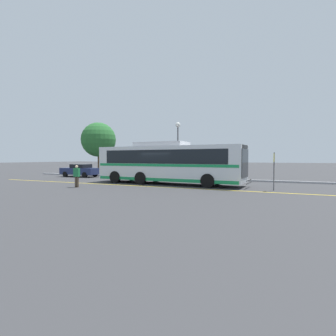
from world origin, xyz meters
name	(u,v)px	position (x,y,z in m)	size (l,w,h in m)	color
ground_plane	(161,184)	(0.00, 0.00, 0.00)	(220.00, 220.00, 0.00)	#38383A
lane_strip_0	(156,187)	(0.53, -1.98, 0.00)	(0.20, 32.04, 0.01)	gold
curb_strip	(190,178)	(0.53, 5.49, 0.07)	(40.04, 0.36, 0.15)	#99999E
transit_bus	(168,163)	(0.51, 0.22, 1.73)	(12.46, 3.23, 3.37)	silver
parked_car_0	(80,170)	(-11.70, 3.67, 0.73)	(4.39, 1.95, 1.41)	navy
parked_car_1	(128,171)	(-5.59, 3.91, 0.72)	(4.32, 2.22, 1.40)	maroon
parked_car_2	(180,172)	(0.20, 3.62, 0.79)	(4.57, 2.07, 1.60)	silver
pedestrian_0	(77,175)	(-4.48, -4.58, 0.89)	(0.44, 0.26, 1.58)	brown
bus_stop_sign	(274,167)	(8.47, -1.03, 1.54)	(0.07, 0.40, 2.45)	#59595E
street_lamp	(178,137)	(-0.94, 6.00, 4.23)	(0.51, 0.51, 5.75)	#59595E
tree_0	(99,140)	(-13.49, 9.07, 4.52)	(4.54, 4.54, 6.80)	#513823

